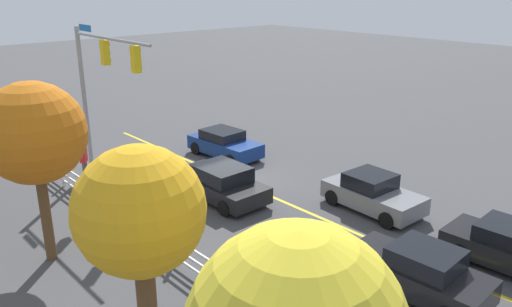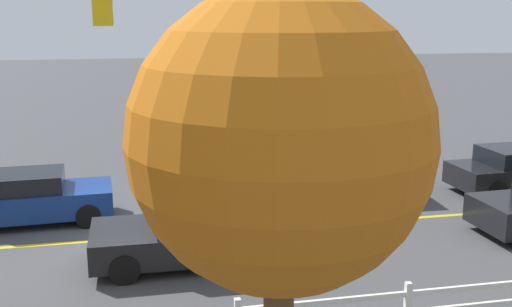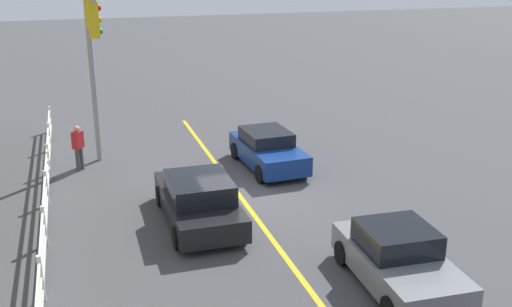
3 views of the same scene
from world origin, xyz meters
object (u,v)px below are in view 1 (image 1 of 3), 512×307
Objects in this scene: car_0 at (224,144)px; car_3 at (419,272)px; pedestrian at (84,160)px; tree_0 at (140,213)px; tree_4 at (34,134)px; car_2 at (219,182)px; car_1 at (372,193)px.

car_3 is at bearing -17.63° from car_0.
tree_0 is (-12.28, 3.96, 2.99)m from pedestrian.
car_3 is 0.71× the size of tree_4.
tree_0 reaches higher than car_2.
car_3 is 12.01m from tree_4.
tree_4 reaches higher than car_3.
car_0 is at bearing -175.61° from car_1.
tree_4 is at bearing -0.97° from tree_0.
car_3 is (-4.29, 3.75, 0.02)m from car_1.
pedestrian reaches higher than car_3.
car_1 is 11.53m from tree_0.
car_1 is at bearing -17.52° from pedestrian.
tree_0 is (-10.53, 10.66, 3.24)m from car_0.
car_0 is at bearing -17.30° from car_3.
car_0 is 0.90× the size of car_2.
car_2 is at bearing -43.90° from car_0.
car_1 is at bearing -142.48° from car_2.
car_1 is 5.69m from car_3.
car_2 is 0.84× the size of tree_0.
pedestrian is 0.31× the size of tree_0.
car_1 is 12.74m from pedestrian.
car_3 reaches higher than car_2.
car_2 is 7.92m from tree_4.
car_2 is 10.24m from tree_0.
tree_0 reaches higher than car_3.
car_3 is 2.46× the size of pedestrian.
car_3 is at bearing -179.85° from car_2.
car_2 is (4.91, 3.76, 0.01)m from car_1.
car_3 reaches higher than car_1.
tree_0 reaches higher than car_0.
tree_0 is at bearing -48.29° from car_0.
pedestrian is at bearing -17.90° from tree_0.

